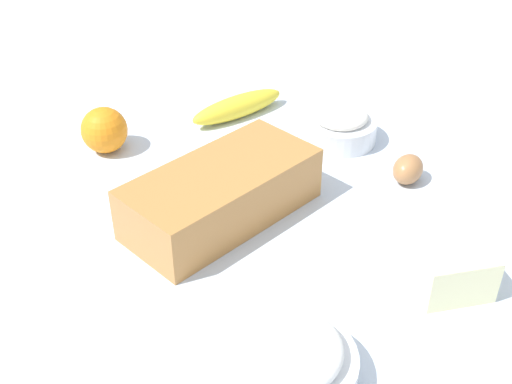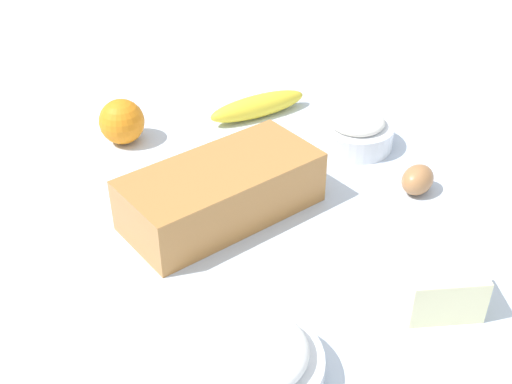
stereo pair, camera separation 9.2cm
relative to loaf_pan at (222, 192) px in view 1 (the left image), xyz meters
The scene contains 8 objects.
ground_plane 0.07m from the loaf_pan, 29.80° to the right, with size 2.40×2.40×0.02m, color silver.
loaf_pan is the anchor object (origin of this frame).
flour_bowl 0.29m from the loaf_pan, 14.69° to the left, with size 0.12×0.12×0.06m.
sugar_bowl 0.30m from the loaf_pan, 108.51° to the right, with size 0.15×0.15×0.07m.
banana 0.30m from the loaf_pan, 53.06° to the left, with size 0.19×0.04×0.04m, color yellow.
orange_fruit 0.27m from the loaf_pan, 103.32° to the left, with size 0.08×0.08×0.08m, color orange.
butter_block 0.33m from the loaf_pan, 62.08° to the right, with size 0.09×0.06×0.06m, color #F4EDB2.
egg_near_butter 0.30m from the loaf_pan, 16.17° to the right, with size 0.04×0.04×0.06m, color #AE7647.
Camera 1 is at (-0.42, -0.62, 0.56)m, focal length 45.86 mm.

